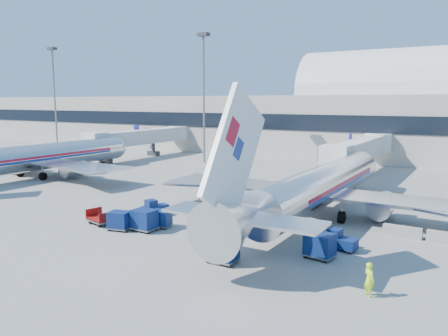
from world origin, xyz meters
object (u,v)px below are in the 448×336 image
Objects in this scene: tug_right at (340,240)px; tug_left at (155,208)px; barrier_near at (402,232)px; cart_train_a at (161,218)px; barrier_mid at (448,238)px; jetbridge_near at (362,149)px; mast_west at (204,79)px; airliner_mid at (36,157)px; jetbridge_mid at (146,137)px; cart_train_b at (144,220)px; cart_solo_near at (223,249)px; ramp_worker at (369,279)px; cart_solo_far at (320,245)px; cart_open_red at (101,219)px; tug_lead at (220,224)px; airliner_main at (318,187)px; cart_train_c at (120,220)px; mast_far_west at (54,83)px.

tug_right is 18.24m from tug_left.
barrier_near is 1.54× the size of cart_train_a.
tug_left is (-18.23, 0.57, 0.02)m from tug_right.
barrier_mid is at bearing -59.22° from tug_left.
mast_west is (-27.60, -0.81, 10.86)m from jetbridge_near.
airliner_mid is 1.65× the size of mast_west.
jetbridge_mid is 50.86m from cart_train_b.
cart_solo_near is at bearing -101.74° from tug_left.
cart_train_b is 1.05× the size of ramp_worker.
cart_solo_far is 0.81× the size of cart_open_red.
tug_lead is 6.47m from cart_train_b.
barrier_mid is at bearing -2.69° from airliner_mid.
tug_lead is 15.05m from ramp_worker.
mast_west is 9.24× the size of tug_right.
jetbridge_near is 1.22× the size of mast_west.
cart_open_red is (-5.23, -2.05, -0.35)m from cart_train_a.
tug_right is at bearing -44.21° from mast_west.
barrier_mid is 1.51× the size of ramp_worker.
cart_solo_far is at bearing -7.36° from ramp_worker.
airliner_mid is 26.43m from jetbridge_mid.
jetbridge_mid is at bearing 136.17° from cart_solo_near.
jetbridge_near is 29.67m from mast_west.
jetbridge_near is (39.60, 26.30, 1.00)m from airliner_mid.
airliner_main is at bearing -84.78° from jetbridge_near.
cart_train_c is at bearing 3.83° from cart_open_red.
tug_lead is 8.34m from tug_left.
tug_left is 1.21× the size of cart_solo_far.
barrier_mid is at bearing -64.56° from jetbridge_near.
jetbridge_mid reaches higher than tug_right.
airliner_main is 42.00m from airliner_mid.
barrier_mid is at bearing 33.20° from cart_open_red.
barrier_near is at bearing -51.12° from ramp_worker.
cart_train_b is (18.91, -37.50, -13.82)m from mast_west.
mast_far_west reaches higher than cart_solo_far.
airliner_main is 51.62m from jetbridge_mid.
tug_right is (74.52, -33.58, -14.11)m from mast_far_west.
airliner_main is 15.10m from cart_solo_near.
cart_solo_near is at bearing 3.41° from cart_open_red.
cart_train_b is at bearing 163.25° from cart_solo_near.
tug_right is 16.10m from cart_train_b.
cart_solo_far reaches higher than cart_train_c.
airliner_main is 15.24× the size of tug_right.
tug_right is at bearing -60.79° from airliner_main.
jetbridge_mid reaches higher than cart_train_b.
cart_train_a is at bearing 153.87° from cart_solo_near.
mast_west is 44.22m from cart_train_b.
jetbridge_near is at bearing 91.24° from cart_solo_near.
ramp_worker is (50.23, -15.04, -1.93)m from airliner_mid.
cart_train_b is at bearing -63.24° from mast_west.
cart_open_red is at bearing -170.55° from cart_train_a.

